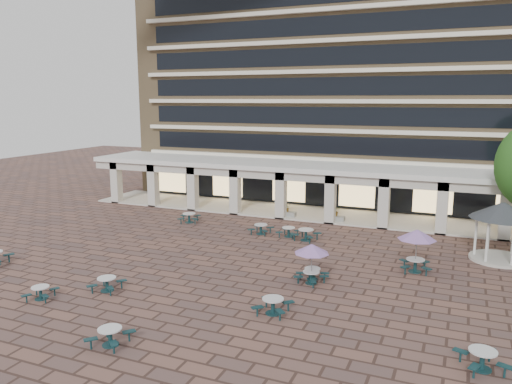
% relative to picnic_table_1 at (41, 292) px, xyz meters
% --- Properties ---
extents(ground, '(120.00, 120.00, 0.00)m').
position_rel_picnic_table_1_xyz_m(ground, '(7.32, 8.50, -0.39)').
color(ground, brown).
rests_on(ground, ground).
extents(apartment_building, '(40.00, 15.50, 25.20)m').
position_rel_picnic_table_1_xyz_m(apartment_building, '(7.32, 33.96, 12.21)').
color(apartment_building, '#967A54').
rests_on(apartment_building, ground).
extents(retail_arcade, '(42.00, 6.60, 4.40)m').
position_rel_picnic_table_1_xyz_m(retail_arcade, '(7.32, 23.30, 2.61)').
color(retail_arcade, white).
rests_on(retail_arcade, ground).
extents(picnic_table_1, '(1.75, 1.75, 0.66)m').
position_rel_picnic_table_1_xyz_m(picnic_table_1, '(0.00, 0.00, 0.00)').
color(picnic_table_1, '#13353B').
rests_on(picnic_table_1, ground).
extents(picnic_table_2, '(1.73, 1.73, 0.74)m').
position_rel_picnic_table_1_xyz_m(picnic_table_2, '(6.33, -2.50, 0.05)').
color(picnic_table_2, '#13353B').
rests_on(picnic_table_2, ground).
extents(picnic_table_3, '(2.12, 2.12, 0.77)m').
position_rel_picnic_table_1_xyz_m(picnic_table_3, '(20.28, 1.33, 0.07)').
color(picnic_table_3, '#13353B').
rests_on(picnic_table_3, ground).
extents(picnic_table_5, '(1.78, 1.78, 0.73)m').
position_rel_picnic_table_1_xyz_m(picnic_table_5, '(2.35, 2.17, 0.05)').
color(picnic_table_5, '#13353B').
rests_on(picnic_table_5, ground).
extents(picnic_table_6, '(1.92, 1.92, 2.21)m').
position_rel_picnic_table_1_xyz_m(picnic_table_6, '(11.90, 7.36, 1.49)').
color(picnic_table_6, '#13353B').
rests_on(picnic_table_6, ground).
extents(picnic_table_7, '(1.72, 1.72, 0.77)m').
position_rel_picnic_table_1_xyz_m(picnic_table_7, '(11.37, 2.91, 0.06)').
color(picnic_table_7, '#13353B').
rests_on(picnic_table_7, ground).
extents(picnic_table_8, '(2.09, 2.09, 0.78)m').
position_rel_picnic_table_1_xyz_m(picnic_table_8, '(-1.15, 16.62, 0.07)').
color(picnic_table_8, '#13353B').
rests_on(picnic_table_8, ground).
extents(picnic_table_9, '(1.66, 1.66, 0.74)m').
position_rel_picnic_table_1_xyz_m(picnic_table_9, '(5.55, 15.63, 0.05)').
color(picnic_table_9, '#13353B').
rests_on(picnic_table_9, ground).
extents(picnic_table_10, '(1.82, 1.82, 0.66)m').
position_rel_picnic_table_1_xyz_m(picnic_table_10, '(11.79, 7.95, 0.00)').
color(picnic_table_10, '#13353B').
rests_on(picnic_table_10, ground).
extents(picnic_table_11, '(2.20, 2.20, 2.54)m').
position_rel_picnic_table_1_xyz_m(picnic_table_11, '(16.94, 11.46, 1.76)').
color(picnic_table_11, '#13353B').
rests_on(picnic_table_11, ground).
extents(picnic_table_12, '(1.64, 1.64, 0.71)m').
position_rel_picnic_table_1_xyz_m(picnic_table_12, '(7.70, 15.72, 0.03)').
color(picnic_table_12, '#13353B').
rests_on(picnic_table_12, ground).
extents(picnic_table_13, '(2.03, 2.03, 0.82)m').
position_rel_picnic_table_1_xyz_m(picnic_table_13, '(9.14, 15.31, 0.09)').
color(picnic_table_13, '#13353B').
rests_on(picnic_table_13, ground).
extents(gazebo, '(3.93, 3.93, 3.66)m').
position_rel_picnic_table_1_xyz_m(gazebo, '(21.56, 15.74, 2.37)').
color(gazebo, beige).
rests_on(gazebo, ground).
extents(planter_left, '(1.50, 0.69, 1.18)m').
position_rel_picnic_table_1_xyz_m(planter_left, '(5.59, 21.40, 0.05)').
color(planter_left, '#959691').
rests_on(planter_left, ground).
extents(planter_right, '(1.50, 0.89, 1.32)m').
position_rel_picnic_table_1_xyz_m(planter_right, '(9.76, 21.40, 0.16)').
color(planter_right, '#959691').
rests_on(planter_right, ground).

